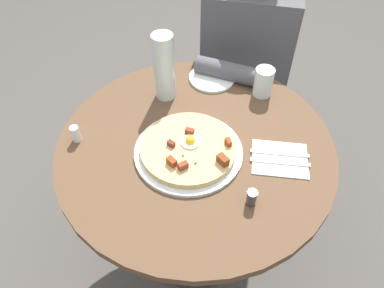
% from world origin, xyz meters
% --- Properties ---
extents(ground_plane, '(6.00, 6.00, 0.00)m').
position_xyz_m(ground_plane, '(0.00, 0.00, 0.00)').
color(ground_plane, '#4C4742').
extents(dining_table, '(0.89, 0.89, 0.71)m').
position_xyz_m(dining_table, '(0.00, 0.00, 0.54)').
color(dining_table, brown).
rests_on(dining_table, ground_plane).
extents(person_seated, '(0.38, 0.47, 1.14)m').
position_xyz_m(person_seated, '(-0.10, -0.63, 0.51)').
color(person_seated, '#2D2D33').
rests_on(person_seated, ground_plane).
extents(pizza_plate, '(0.34, 0.34, 0.01)m').
position_xyz_m(pizza_plate, '(0.01, 0.04, 0.72)').
color(pizza_plate, white).
rests_on(pizza_plate, dining_table).
extents(breakfast_pizza, '(0.30, 0.30, 0.05)m').
position_xyz_m(breakfast_pizza, '(0.01, 0.04, 0.73)').
color(breakfast_pizza, tan).
rests_on(breakfast_pizza, pizza_plate).
extents(bread_plate, '(0.17, 0.17, 0.01)m').
position_xyz_m(bread_plate, '(0.01, -0.34, 0.71)').
color(bread_plate, silver).
rests_on(bread_plate, dining_table).
extents(napkin, '(0.18, 0.15, 0.00)m').
position_xyz_m(napkin, '(-0.27, 0.01, 0.71)').
color(napkin, white).
rests_on(napkin, dining_table).
extents(fork, '(0.18, 0.03, 0.00)m').
position_xyz_m(fork, '(-0.27, -0.01, 0.72)').
color(fork, silver).
rests_on(fork, napkin).
extents(knife, '(0.18, 0.03, 0.00)m').
position_xyz_m(knife, '(-0.27, 0.03, 0.72)').
color(knife, silver).
rests_on(knife, napkin).
extents(water_glass, '(0.07, 0.07, 0.11)m').
position_xyz_m(water_glass, '(-0.18, -0.29, 0.76)').
color(water_glass, silver).
rests_on(water_glass, dining_table).
extents(water_bottle, '(0.07, 0.07, 0.25)m').
position_xyz_m(water_bottle, '(0.15, -0.21, 0.83)').
color(water_bottle, silver).
rests_on(water_bottle, dining_table).
extents(salt_shaker, '(0.03, 0.03, 0.06)m').
position_xyz_m(salt_shaker, '(0.38, 0.06, 0.74)').
color(salt_shaker, white).
rests_on(salt_shaker, dining_table).
extents(pepper_shaker, '(0.03, 0.03, 0.05)m').
position_xyz_m(pepper_shaker, '(-0.20, 0.19, 0.74)').
color(pepper_shaker, '#3F3833').
rests_on(pepper_shaker, dining_table).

